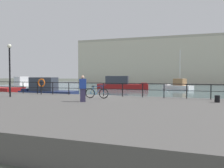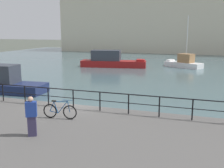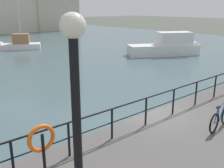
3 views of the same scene
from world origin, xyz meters
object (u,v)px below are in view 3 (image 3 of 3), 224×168
life_ring_stand (42,140)px  parked_bicycle (220,118)px  quay_lamp_post (77,125)px  moored_red_daysailer (19,44)px  moored_white_yacht (167,46)px

life_ring_stand → parked_bicycle: bearing=-14.6°
parked_bicycle → quay_lamp_post: quay_lamp_post is taller
moored_red_daysailer → moored_white_yacht: bearing=154.3°
moored_white_yacht → parked_bicycle: (-14.92, -14.14, 0.35)m
moored_white_yacht → parked_bicycle: bearing=-108.9°
moored_red_daysailer → parked_bicycle: moored_red_daysailer is taller
moored_red_daysailer → parked_bicycle: 29.09m
moored_white_yacht → quay_lamp_post: 26.78m
parked_bicycle → quay_lamp_post: (-6.78, -1.34, 2.28)m
moored_red_daysailer → quay_lamp_post: size_ratio=1.76×
moored_white_yacht → quay_lamp_post: bearing=-116.8°
quay_lamp_post → moored_white_yacht: bearing=35.5°
moored_white_yacht → life_ring_stand: (-20.93, -12.57, 0.93)m
life_ring_stand → moored_red_daysailer: bearing=70.0°
moored_white_yacht → quay_lamp_post: quay_lamp_post is taller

